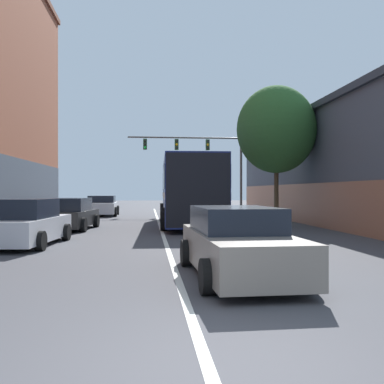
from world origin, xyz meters
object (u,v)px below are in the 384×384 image
at_px(bus, 189,189).
at_px(traffic_signal_gantry, 202,154).
at_px(street_tree_near, 276,130).
at_px(hatchback_foreground, 237,243).
at_px(parked_car_left_far, 70,215).
at_px(parked_car_left_mid, 102,206).
at_px(parked_car_left_near, 26,224).

bearing_deg(bus, traffic_signal_gantry, -9.04).
bearing_deg(street_tree_near, bus, 164.16).
distance_m(hatchback_foreground, traffic_signal_gantry, 25.08).
height_order(bus, hatchback_foreground, bus).
distance_m(parked_car_left_far, street_tree_near, 10.56).
relative_size(bus, hatchback_foreground, 2.39).
xyz_separation_m(parked_car_left_mid, parked_car_left_far, (-0.25, -11.38, -0.02)).
distance_m(hatchback_foreground, parked_car_left_far, 12.55).
height_order(parked_car_left_far, traffic_signal_gantry, traffic_signal_gantry).
bearing_deg(parked_car_left_near, traffic_signal_gantry, -17.86).
relative_size(parked_car_left_mid, traffic_signal_gantry, 0.53).
distance_m(parked_car_left_mid, traffic_signal_gantry, 8.39).
distance_m(parked_car_left_near, parked_car_left_mid, 17.18).
bearing_deg(hatchback_foreground, traffic_signal_gantry, -7.38).
bearing_deg(parked_car_left_near, hatchback_foreground, -130.97).
distance_m(bus, parked_car_left_mid, 10.41).
bearing_deg(parked_car_left_far, parked_car_left_near, -178.47).
bearing_deg(parked_car_left_mid, street_tree_near, -137.88).
distance_m(bus, street_tree_near, 5.23).
relative_size(hatchback_foreground, parked_car_left_near, 1.02).
distance_m(parked_car_left_near, street_tree_near, 12.91).
bearing_deg(parked_car_left_mid, parked_car_left_near, 177.09).
xyz_separation_m(parked_car_left_near, parked_car_left_mid, (0.61, 17.17, -0.01)).
height_order(hatchback_foreground, parked_car_left_mid, parked_car_left_mid).
bearing_deg(parked_car_left_mid, traffic_signal_gantry, -76.38).
bearing_deg(bus, street_tree_near, -104.41).
bearing_deg(bus, hatchback_foreground, -179.78).
relative_size(hatchback_foreground, parked_car_left_mid, 1.02).
height_order(parked_car_left_mid, traffic_signal_gantry, traffic_signal_gantry).
xyz_separation_m(hatchback_foreground, parked_car_left_far, (-5.18, 11.43, 0.00)).
relative_size(hatchback_foreground, parked_car_left_far, 1.08).
relative_size(parked_car_left_far, traffic_signal_gantry, 0.50).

